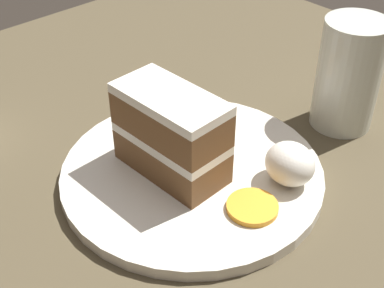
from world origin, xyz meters
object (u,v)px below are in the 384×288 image
orange_garnish (252,207)px  drinking_glass (347,82)px  cake_slice (171,134)px  plate (192,173)px  cream_dollop (290,164)px

orange_garnish → drinking_glass: 0.22m
cake_slice → orange_garnish: bearing=-82.6°
orange_garnish → drinking_glass: drinking_glass is taller
plate → cream_dollop: cream_dollop is taller
cake_slice → cream_dollop: cake_slice is taller
plate → orange_garnish: size_ratio=5.50×
cake_slice → cream_dollop: bearing=-53.7°
plate → cake_slice: bearing=49.3°
cream_dollop → orange_garnish: size_ratio=1.04×
plate → cake_slice: 0.06m
drinking_glass → cream_dollop: bearing=103.7°
cream_dollop → orange_garnish: bearing=93.7°
cream_dollop → cake_slice: bearing=38.3°
plate → drinking_glass: drinking_glass is taller
plate → orange_garnish: bearing=-179.7°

